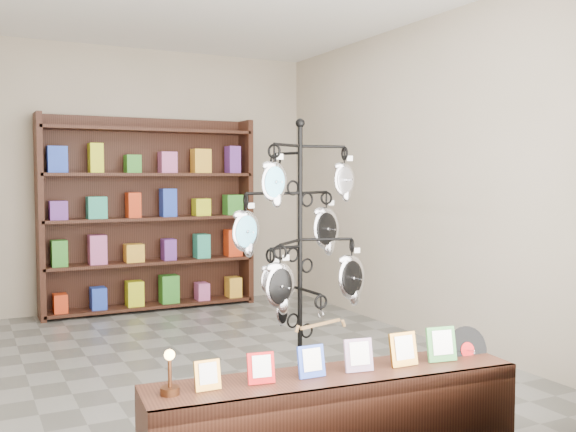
{
  "coord_description": "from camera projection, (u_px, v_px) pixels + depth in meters",
  "views": [
    {
      "loc": [
        -1.89,
        -4.94,
        1.53
      ],
      "look_at": [
        0.1,
        -1.0,
        1.26
      ],
      "focal_mm": 40.0,
      "sensor_mm": 36.0,
      "label": 1
    }
  ],
  "objects": [
    {
      "name": "display_tree",
      "position": [
        300.0,
        240.0,
        4.26
      ],
      "size": [
        0.99,
        0.94,
        1.91
      ],
      "rotation": [
        0.0,
        0.0,
        0.21
      ],
      "color": "black",
      "rests_on": "ground"
    },
    {
      "name": "front_shelf",
      "position": [
        335.0,
        419.0,
        3.37
      ],
      "size": [
        2.04,
        0.6,
        0.71
      ],
      "rotation": [
        0.0,
        0.0,
        -0.1
      ],
      "color": "black",
      "rests_on": "ground"
    },
    {
      "name": "back_shelving",
      "position": [
        150.0,
        220.0,
        7.32
      ],
      "size": [
        2.42,
        0.36,
        2.2
      ],
      "color": "black",
      "rests_on": "ground"
    },
    {
      "name": "ground",
      "position": [
        223.0,
        360.0,
        5.34
      ],
      "size": [
        5.0,
        5.0,
        0.0
      ],
      "primitive_type": "plane",
      "color": "slate",
      "rests_on": "ground"
    },
    {
      "name": "room_envelope",
      "position": [
        221.0,
        137.0,
        5.23
      ],
      "size": [
        5.0,
        5.0,
        5.0
      ],
      "color": "#B5A592",
      "rests_on": "ground"
    }
  ]
}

